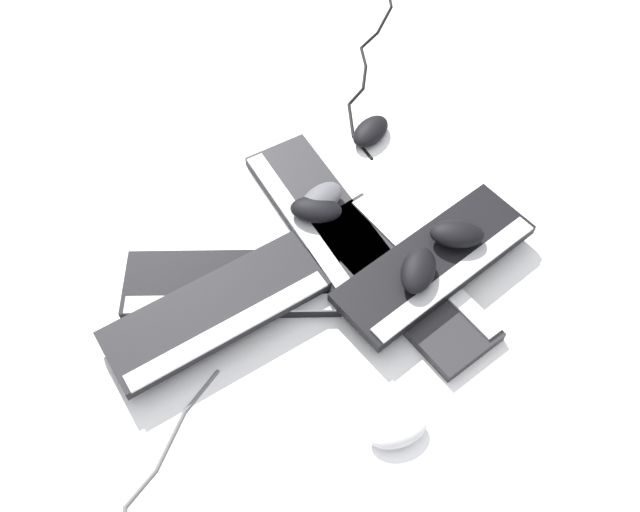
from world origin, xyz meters
TOP-DOWN VIEW (x-y plane):
  - ground_plane at (0.00, 0.00)m, footprint 3.20×3.20m
  - keyboard_0 at (0.15, -0.11)m, footprint 0.45×0.36m
  - keyboard_1 at (-0.15, 0.07)m, footprint 0.19×0.45m
  - keyboard_2 at (-0.09, -0.16)m, footprint 0.17×0.45m
  - keyboard_3 at (-0.21, 0.09)m, footprint 0.45×0.20m
  - keyboard_4 at (0.21, -0.06)m, footprint 0.44×0.15m
  - mouse_0 at (-0.10, -0.17)m, footprint 0.12×0.09m
  - mouse_1 at (-0.08, -0.16)m, footprint 0.13×0.12m
  - mouse_2 at (0.05, 0.32)m, footprint 0.12×0.09m
  - mouse_3 at (-0.33, -0.30)m, footprint 0.13×0.10m
  - mouse_4 at (-0.27, 0.07)m, footprint 0.13×0.12m
  - mouse_5 at (-0.16, 0.10)m, footprint 0.13×0.12m
  - cable_0 at (-0.51, -0.56)m, footprint 0.43×0.65m

SIDE VIEW (x-z plane):
  - ground_plane at x=0.00m, z-range 0.00..0.00m
  - cable_0 at x=-0.51m, z-range 0.00..0.01m
  - keyboard_0 at x=0.15m, z-range 0.00..0.03m
  - keyboard_1 at x=-0.15m, z-range 0.00..0.03m
  - keyboard_2 at x=-0.09m, z-range 0.00..0.03m
  - mouse_2 at x=0.05m, z-range 0.00..0.04m
  - mouse_3 at x=-0.33m, z-range 0.00..0.04m
  - keyboard_3 at x=-0.21m, z-range 0.03..0.06m
  - keyboard_4 at x=0.21m, z-range 0.03..0.06m
  - mouse_0 at x=-0.10m, z-range 0.03..0.07m
  - mouse_1 at x=-0.08m, z-range 0.03..0.07m
  - mouse_4 at x=-0.27m, z-range 0.06..0.10m
  - mouse_5 at x=-0.16m, z-range 0.06..0.10m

